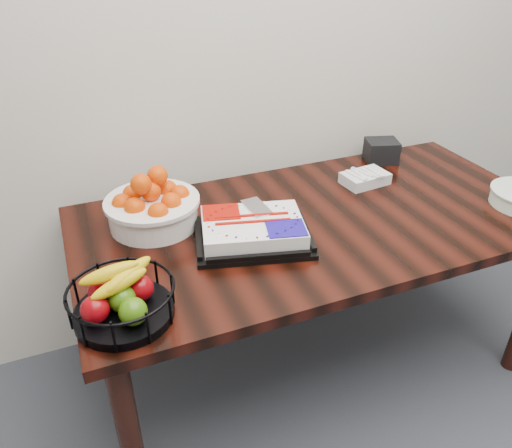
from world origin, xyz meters
name	(u,v)px	position (x,y,z in m)	size (l,w,h in m)	color
table	(317,237)	(0.00, 2.00, 0.66)	(1.80, 0.90, 0.75)	black
cake_tray	(253,230)	(-0.29, 1.95, 0.79)	(0.46, 0.40, 0.08)	black
tangerine_bowl	(152,202)	(-0.58, 2.18, 0.84)	(0.34, 0.34, 0.22)	white
fruit_basket	(122,299)	(-0.77, 1.72, 0.81)	(0.30, 0.30, 0.16)	black
fork_bag	(365,178)	(0.32, 2.18, 0.78)	(0.20, 0.14, 0.05)	silver
napkin_box	(381,151)	(0.51, 2.35, 0.80)	(0.14, 0.12, 0.10)	black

